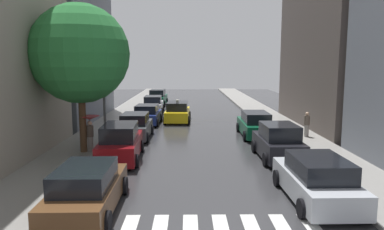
{
  "coord_description": "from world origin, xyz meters",
  "views": [
    {
      "loc": [
        -0.52,
        -6.89,
        4.79
      ],
      "look_at": [
        -0.22,
        19.51,
        1.03
      ],
      "focal_mm": 34.34,
      "sensor_mm": 36.0,
      "label": 1
    }
  ],
  "objects_px": {
    "parked_car_left_second": "(121,143)",
    "parked_car_right_third": "(255,125)",
    "parked_car_left_fourth": "(147,115)",
    "taxi_midroad": "(178,112)",
    "parked_car_left_nearest": "(87,190)",
    "parked_car_right_second": "(278,143)",
    "parked_car_left_sixth": "(158,98)",
    "parked_car_right_nearest": "(317,180)",
    "pedestrian_near_tree": "(90,125)",
    "street_tree_left": "(80,54)",
    "pedestrian_by_kerb": "(307,124)",
    "parked_car_left_third": "(135,127)",
    "parked_car_left_fifth": "(153,105)",
    "lamp_post_left": "(104,79)"
  },
  "relations": [
    {
      "from": "parked_car_left_sixth",
      "to": "parked_car_right_second",
      "type": "relative_size",
      "value": 1.14
    },
    {
      "from": "parked_car_left_fourth",
      "to": "pedestrian_near_tree",
      "type": "distance_m",
      "value": 9.76
    },
    {
      "from": "parked_car_right_nearest",
      "to": "street_tree_left",
      "type": "xyz_separation_m",
      "value": [
        -9.97,
        6.69,
        4.49
      ]
    },
    {
      "from": "pedestrian_near_tree",
      "to": "lamp_post_left",
      "type": "xyz_separation_m",
      "value": [
        0.15,
        2.87,
        2.3
      ]
    },
    {
      "from": "parked_car_left_nearest",
      "to": "pedestrian_by_kerb",
      "type": "xyz_separation_m",
      "value": [
        10.79,
        11.44,
        0.23
      ]
    },
    {
      "from": "parked_car_right_third",
      "to": "street_tree_left",
      "type": "relative_size",
      "value": 0.62
    },
    {
      "from": "pedestrian_by_kerb",
      "to": "parked_car_left_second",
      "type": "bearing_deg",
      "value": -152.79
    },
    {
      "from": "parked_car_right_second",
      "to": "street_tree_left",
      "type": "xyz_separation_m",
      "value": [
        -10.01,
        1.05,
        4.41
      ]
    },
    {
      "from": "parked_car_left_third",
      "to": "parked_car_left_sixth",
      "type": "bearing_deg",
      "value": 0.4
    },
    {
      "from": "parked_car_left_nearest",
      "to": "street_tree_left",
      "type": "bearing_deg",
      "value": 15.77
    },
    {
      "from": "parked_car_left_third",
      "to": "street_tree_left",
      "type": "relative_size",
      "value": 0.54
    },
    {
      "from": "parked_car_right_nearest",
      "to": "street_tree_left",
      "type": "height_order",
      "value": "street_tree_left"
    },
    {
      "from": "parked_car_left_fourth",
      "to": "street_tree_left",
      "type": "bearing_deg",
      "value": 169.03
    },
    {
      "from": "parked_car_left_nearest",
      "to": "parked_car_right_second",
      "type": "distance_m",
      "value": 10.14
    },
    {
      "from": "parked_car_left_second",
      "to": "parked_car_left_fifth",
      "type": "bearing_deg",
      "value": -2.43
    },
    {
      "from": "parked_car_left_sixth",
      "to": "parked_car_left_fourth",
      "type": "bearing_deg",
      "value": -176.73
    },
    {
      "from": "parked_car_right_nearest",
      "to": "pedestrian_near_tree",
      "type": "xyz_separation_m",
      "value": [
        -9.66,
        6.88,
        0.79
      ]
    },
    {
      "from": "parked_car_left_nearest",
      "to": "parked_car_left_fourth",
      "type": "distance_m",
      "value": 17.28
    },
    {
      "from": "parked_car_left_third",
      "to": "parked_car_left_fifth",
      "type": "xyz_separation_m",
      "value": [
        -0.03,
        12.37,
        -0.0
      ]
    },
    {
      "from": "parked_car_left_second",
      "to": "pedestrian_by_kerb",
      "type": "relative_size",
      "value": 3.01
    },
    {
      "from": "parked_car_right_second",
      "to": "lamp_post_left",
      "type": "height_order",
      "value": "lamp_post_left"
    },
    {
      "from": "parked_car_left_fifth",
      "to": "pedestrian_near_tree",
      "type": "distance_m",
      "value": 16.4
    },
    {
      "from": "parked_car_left_second",
      "to": "parked_car_right_second",
      "type": "distance_m",
      "value": 7.86
    },
    {
      "from": "parked_car_left_second",
      "to": "parked_car_right_third",
      "type": "bearing_deg",
      "value": -55.56
    },
    {
      "from": "parked_car_left_third",
      "to": "lamp_post_left",
      "type": "xyz_separation_m",
      "value": [
        -1.69,
        -1.04,
        3.08
      ]
    },
    {
      "from": "parked_car_left_fourth",
      "to": "pedestrian_by_kerb",
      "type": "relative_size",
      "value": 2.61
    },
    {
      "from": "taxi_midroad",
      "to": "parked_car_left_nearest",
      "type": "bearing_deg",
      "value": 174.53
    },
    {
      "from": "parked_car_right_second",
      "to": "pedestrian_by_kerb",
      "type": "distance_m",
      "value": 5.77
    },
    {
      "from": "parked_car_right_nearest",
      "to": "taxi_midroad",
      "type": "xyz_separation_m",
      "value": [
        -5.33,
        17.65,
        0.01
      ]
    },
    {
      "from": "street_tree_left",
      "to": "lamp_post_left",
      "type": "height_order",
      "value": "street_tree_left"
    },
    {
      "from": "parked_car_left_third",
      "to": "pedestrian_by_kerb",
      "type": "xyz_separation_m",
      "value": [
        10.88,
        -0.23,
        0.2
      ]
    },
    {
      "from": "parked_car_right_nearest",
      "to": "lamp_post_left",
      "type": "height_order",
      "value": "lamp_post_left"
    },
    {
      "from": "parked_car_left_fourth",
      "to": "parked_car_left_sixth",
      "type": "relative_size",
      "value": 0.87
    },
    {
      "from": "parked_car_left_sixth",
      "to": "parked_car_right_second",
      "type": "bearing_deg",
      "value": -159.36
    },
    {
      "from": "parked_car_left_second",
      "to": "parked_car_left_third",
      "type": "height_order",
      "value": "parked_car_left_second"
    },
    {
      "from": "parked_car_right_third",
      "to": "taxi_midroad",
      "type": "xyz_separation_m",
      "value": [
        -5.26,
        6.24,
        0.0
      ]
    },
    {
      "from": "parked_car_left_third",
      "to": "parked_car_left_sixth",
      "type": "height_order",
      "value": "parked_car_left_sixth"
    },
    {
      "from": "parked_car_left_fifth",
      "to": "parked_car_right_second",
      "type": "bearing_deg",
      "value": -157.02
    },
    {
      "from": "parked_car_left_fourth",
      "to": "parked_car_left_second",
      "type": "bearing_deg",
      "value": -178.45
    },
    {
      "from": "parked_car_right_third",
      "to": "parked_car_left_fourth",
      "type": "bearing_deg",
      "value": 56.79
    },
    {
      "from": "parked_car_left_nearest",
      "to": "pedestrian_by_kerb",
      "type": "bearing_deg",
      "value": -44.02
    },
    {
      "from": "pedestrian_near_tree",
      "to": "pedestrian_by_kerb",
      "type": "height_order",
      "value": "pedestrian_near_tree"
    },
    {
      "from": "parked_car_left_nearest",
      "to": "parked_car_left_third",
      "type": "relative_size",
      "value": 1.14
    },
    {
      "from": "parked_car_right_nearest",
      "to": "pedestrian_by_kerb",
      "type": "xyz_separation_m",
      "value": [
        3.05,
        10.56,
        0.21
      ]
    },
    {
      "from": "parked_car_right_nearest",
      "to": "parked_car_left_nearest",
      "type": "bearing_deg",
      "value": 95.68
    },
    {
      "from": "parked_car_right_second",
      "to": "taxi_midroad",
      "type": "relative_size",
      "value": 0.9
    },
    {
      "from": "parked_car_left_second",
      "to": "street_tree_left",
      "type": "bearing_deg",
      "value": 59.84
    },
    {
      "from": "parked_car_left_second",
      "to": "pedestrian_by_kerb",
      "type": "distance_m",
      "value": 11.97
    },
    {
      "from": "parked_car_left_third",
      "to": "pedestrian_by_kerb",
      "type": "relative_size",
      "value": 2.63
    },
    {
      "from": "parked_car_left_nearest",
      "to": "parked_car_left_sixth",
      "type": "xyz_separation_m",
      "value": [
        -0.18,
        30.43,
        0.09
      ]
    }
  ]
}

